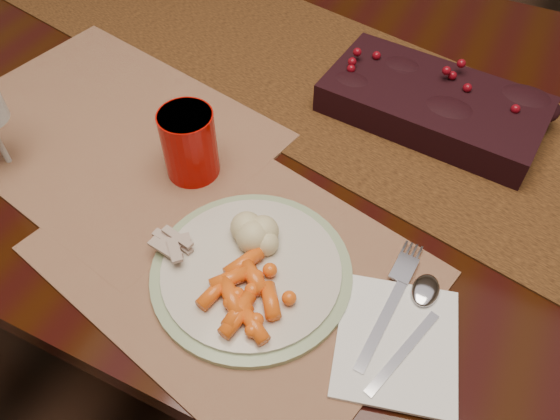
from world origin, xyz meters
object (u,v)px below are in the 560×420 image
at_px(napkin, 397,342).
at_px(turkey_shreds, 177,245).
at_px(dining_table, 332,260).
at_px(dinner_plate, 251,271).
at_px(mashed_potatoes, 256,225).
at_px(centerpiece, 434,100).
at_px(red_cup, 189,144).
at_px(placemat_main, 233,261).
at_px(baby_carrots, 247,292).

bearing_deg(napkin, turkey_shreds, 166.74).
distance_m(dining_table, dinner_plate, 0.50).
distance_m(dinner_plate, turkey_shreds, 0.10).
height_order(dinner_plate, mashed_potatoes, mashed_potatoes).
bearing_deg(dining_table, mashed_potatoes, -95.69).
relative_size(dining_table, centerpiece, 5.37).
bearing_deg(red_cup, napkin, -20.76).
distance_m(placemat_main, dinner_plate, 0.03).
distance_m(centerpiece, red_cup, 0.39).
height_order(dinner_plate, napkin, dinner_plate).
bearing_deg(turkey_shreds, dining_table, 71.77).
bearing_deg(dining_table, dinner_plate, -91.93).
relative_size(dining_table, placemat_main, 3.84).
distance_m(dining_table, turkey_shreds, 0.53).
height_order(placemat_main, baby_carrots, baby_carrots).
bearing_deg(placemat_main, turkey_shreds, -146.18).
xyz_separation_m(dining_table, dinner_plate, (-0.01, -0.32, 0.39)).
bearing_deg(mashed_potatoes, dinner_plate, -70.84).
bearing_deg(turkey_shreds, centerpiece, 62.00).
distance_m(centerpiece, dinner_plate, 0.41).
xyz_separation_m(dining_table, centerpiece, (0.11, 0.08, 0.41)).
distance_m(turkey_shreds, red_cup, 0.15).
distance_m(dining_table, napkin, 0.53).
xyz_separation_m(napkin, red_cup, (-0.35, 0.13, 0.05)).
bearing_deg(placemat_main, napkin, 9.30).
xyz_separation_m(dinner_plate, turkey_shreds, (-0.10, -0.01, 0.02)).
relative_size(centerpiece, red_cup, 3.19).
height_order(napkin, red_cup, red_cup).
xyz_separation_m(dinner_plate, red_cup, (-0.16, 0.12, 0.05)).
height_order(turkey_shreds, napkin, turkey_shreds).
distance_m(placemat_main, turkey_shreds, 0.07).
relative_size(dinner_plate, red_cup, 2.40).
distance_m(placemat_main, baby_carrots, 0.07).
relative_size(placemat_main, red_cup, 4.45).
relative_size(placemat_main, mashed_potatoes, 5.74).
xyz_separation_m(dinner_plate, mashed_potatoes, (-0.02, 0.05, 0.03)).
bearing_deg(dining_table, placemat_main, -97.92).
bearing_deg(red_cup, centerpiece, 43.94).
distance_m(napkin, red_cup, 0.38).
distance_m(placemat_main, red_cup, 0.18).
height_order(mashed_potatoes, turkey_shreds, mashed_potatoes).
distance_m(dinner_plate, napkin, 0.19).
height_order(baby_carrots, napkin, baby_carrots).
height_order(dining_table, red_cup, red_cup).
distance_m(baby_carrots, mashed_potatoes, 0.09).
distance_m(baby_carrots, napkin, 0.18).
xyz_separation_m(placemat_main, mashed_potatoes, (0.02, 0.04, 0.04)).
bearing_deg(placemat_main, dining_table, 96.28).
bearing_deg(dinner_plate, napkin, -3.06).
bearing_deg(dining_table, napkin, -60.77).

